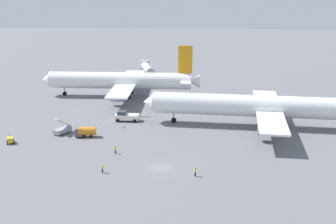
# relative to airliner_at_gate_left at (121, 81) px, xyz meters

# --- Properties ---
(ground_plane) EXTENTS (600.00, 600.00, 0.00)m
(ground_plane) POSITION_rel_airliner_at_gate_left_xyz_m (17.29, -57.63, -5.05)
(ground_plane) COLOR slate
(airliner_at_gate_left) EXTENTS (50.73, 42.14, 16.40)m
(airliner_at_gate_left) POSITION_rel_airliner_at_gate_left_xyz_m (0.00, 0.00, 0.00)
(airliner_at_gate_left) COLOR white
(airliner_at_gate_left) RESTS_ON ground
(airliner_being_pushed) EXTENTS (58.68, 40.99, 16.24)m
(airliner_being_pushed) POSITION_rel_airliner_at_gate_left_xyz_m (39.94, -29.46, 0.13)
(airliner_being_pushed) COLOR white
(airliner_being_pushed) RESTS_ON ground
(pushback_tug) EXTENTS (9.44, 3.21, 2.94)m
(pushback_tug) POSITION_rel_airliner_at_gate_left_xyz_m (5.80, -26.96, -3.81)
(pushback_tug) COLOR white
(pushback_tug) RESTS_ON ground
(gse_fuel_bowser_stubby) EXTENTS (5.09, 2.47, 2.40)m
(gse_fuel_bowser_stubby) POSITION_rel_airliner_at_gate_left_xyz_m (-1.78, -40.50, -3.72)
(gse_fuel_bowser_stubby) COLOR orange
(gse_fuel_bowser_stubby) RESTS_ON ground
(gse_stair_truck_yellow) EXTENTS (3.94, 4.90, 4.06)m
(gse_stair_truck_yellow) POSITION_rel_airliner_at_gate_left_xyz_m (-7.82, -38.41, -4.03)
(gse_stair_truck_yellow) COLOR gray
(gse_stair_truck_yellow) RESTS_ON ground
(gse_gpu_cart_small) EXTENTS (2.31, 2.57, 1.90)m
(gse_gpu_cart_small) POSITION_rel_airliner_at_gate_left_xyz_m (-17.50, -46.05, -4.26)
(gse_gpu_cart_small) COLOR gold
(gse_gpu_cart_small) RESTS_ON ground
(ground_crew_marshaller_foreground) EXTENTS (0.36, 0.49, 1.66)m
(ground_crew_marshaller_foreground) POSITION_rel_airliner_at_gate_left_xyz_m (6.59, -60.88, -4.19)
(ground_crew_marshaller_foreground) COLOR black
(ground_crew_marshaller_foreground) RESTS_ON ground
(ground_crew_wing_walker_right) EXTENTS (0.43, 0.41, 1.69)m
(ground_crew_wing_walker_right) POSITION_rel_airliner_at_gate_left_xyz_m (7.23, -50.73, -4.17)
(ground_crew_wing_walker_right) COLOR black
(ground_crew_wing_walker_right) RESTS_ON ground
(ground_crew_ramp_agent_by_cones) EXTENTS (0.36, 0.36, 1.67)m
(ground_crew_ramp_agent_by_cones) POSITION_rel_airliner_at_gate_left_xyz_m (24.17, -61.35, -4.19)
(ground_crew_ramp_agent_by_cones) COLOR black
(ground_crew_ramp_agent_by_cones) RESTS_ON ground
(traffic_cone_nose_right) EXTENTS (0.44, 0.44, 0.60)m
(traffic_cone_nose_right) POSITION_rel_airliner_at_gate_left_xyz_m (6.13, -32.90, -4.78)
(traffic_cone_nose_right) COLOR orange
(traffic_cone_nose_right) RESTS_ON ground
(jet_bridge) EXTENTS (7.65, 18.51, 5.89)m
(jet_bridge) POSITION_rel_airliner_at_gate_left_xyz_m (4.73, 29.80, -0.94)
(jet_bridge) COLOR #B7B7BC
(jet_bridge) RESTS_ON ground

